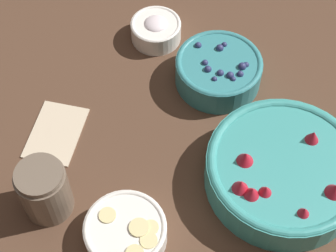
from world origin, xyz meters
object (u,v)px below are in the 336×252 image
object	(u,v)px
bowl_cream	(156,29)
jar_chocolate	(45,191)
bowl_strawberries	(284,169)
bowl_bananas	(126,231)
bowl_blueberries	(219,69)

from	to	relation	value
bowl_cream	jar_chocolate	bearing A→B (deg)	171.84
bowl_cream	jar_chocolate	xyz separation A→B (m)	(-0.42, 0.06, 0.02)
bowl_strawberries	bowl_bananas	distance (m)	0.29
bowl_strawberries	bowl_bananas	size ratio (longest dim) A/B	1.99
bowl_cream	bowl_strawberries	bearing A→B (deg)	-130.26
bowl_strawberries	jar_chocolate	world-z (taller)	jar_chocolate
bowl_bananas	jar_chocolate	size ratio (longest dim) A/B	1.24
bowl_strawberries	jar_chocolate	xyz separation A→B (m)	(-0.16, 0.37, 0.01)
bowl_bananas	bowl_cream	size ratio (longest dim) A/B	1.30
bowl_strawberries	bowl_cream	distance (m)	0.41
bowl_strawberries	bowl_bananas	world-z (taller)	bowl_strawberries
jar_chocolate	bowl_strawberries	bearing A→B (deg)	-66.74
bowl_blueberries	bowl_cream	distance (m)	0.17
bowl_strawberries	jar_chocolate	bearing A→B (deg)	113.26
bowl_cream	bowl_bananas	bearing A→B (deg)	-169.06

